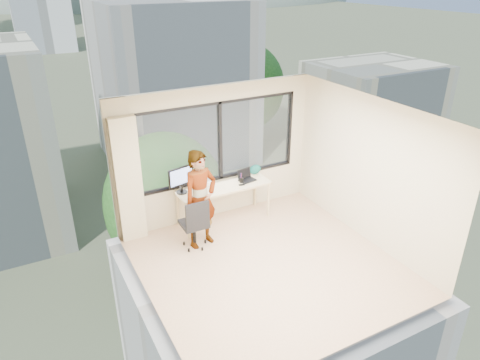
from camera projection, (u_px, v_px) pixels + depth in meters
floor at (268, 265)px, 7.36m from camera, size 4.00×4.00×0.01m
ceiling at (273, 114)px, 6.25m from camera, size 4.00×4.00×0.01m
wall_front at (360, 265)px, 5.21m from camera, size 4.00×0.01×2.60m
wall_left at (144, 228)px, 5.96m from camera, size 0.01×4.00×2.60m
wall_right at (369, 171)px, 7.66m from camera, size 0.01×4.00×2.60m
window_wall at (217, 141)px, 8.32m from camera, size 3.30×0.16×1.55m
curtain at (129, 181)px, 7.64m from camera, size 0.45×0.14×2.30m
desk at (224, 203)px, 8.53m from camera, size 1.80×0.60×0.75m
chair at (194, 222)px, 7.66m from camera, size 0.51×0.51×0.98m
person at (201, 199)px, 7.58m from camera, size 0.73×0.57×1.78m
monitor at (181, 180)px, 8.00m from camera, size 0.53×0.22×0.52m
game_console at (203, 182)px, 8.42m from camera, size 0.29×0.24×0.07m
laptop at (248, 176)px, 8.53m from camera, size 0.36×0.37×0.20m
cellphone at (242, 185)px, 8.39m from camera, size 0.12×0.07×0.01m
pen_cup at (242, 180)px, 8.48m from camera, size 0.08×0.08×0.10m
handbag at (255, 169)px, 8.82m from camera, size 0.28×0.21×0.20m
exterior_ground at (13, 53)px, 108.95m from camera, size 400.00×400.00×0.04m
near_bldg_b at (173, 83)px, 45.31m from camera, size 14.00×13.00×16.00m
near_bldg_c at (371, 112)px, 46.30m from camera, size 12.00×10.00×10.00m
tree_b at (168, 218)px, 27.48m from camera, size 7.60×7.60×9.00m
tree_c at (249, 95)px, 52.45m from camera, size 8.40×8.40×10.00m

